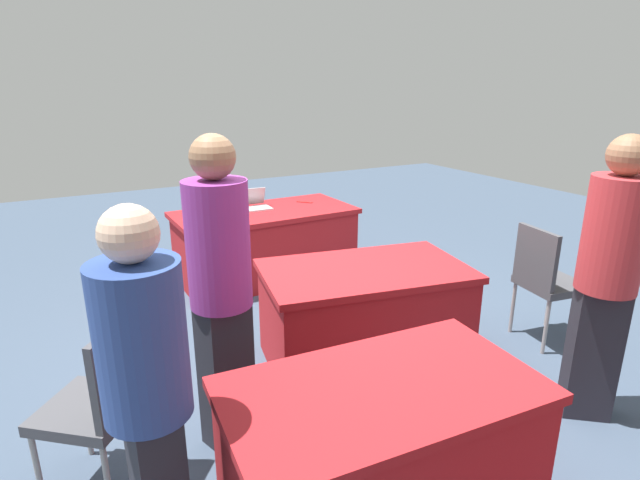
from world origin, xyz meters
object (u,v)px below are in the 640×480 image
at_px(table_mid_left, 380,454).
at_px(person_attendee_standing, 221,281).
at_px(table_back_left, 364,314).
at_px(chair_aisle, 546,277).
at_px(yarn_ball, 234,207).
at_px(laptop_silver, 254,205).
at_px(scissors_red, 305,202).
at_px(person_presenter, 147,387).
at_px(chair_near_front, 101,398).
at_px(table_foreground, 266,244).
at_px(person_attendee_browsing, 608,268).

relative_size(table_mid_left, person_attendee_standing, 0.83).
bearing_deg(table_back_left, chair_aisle, 162.73).
bearing_deg(table_mid_left, yarn_ball, -97.79).
xyz_separation_m(laptop_silver, scissors_red, (-0.60, 0.01, -0.04)).
bearing_deg(person_presenter, yarn_ball, -29.68).
xyz_separation_m(table_mid_left, yarn_ball, (-0.45, -3.26, 0.44)).
relative_size(person_presenter, scissors_red, 9.10).
height_order(person_presenter, scissors_red, person_presenter).
height_order(table_mid_left, chair_near_front, chair_near_front).
distance_m(table_foreground, laptop_silver, 0.44).
xyz_separation_m(table_back_left, person_presenter, (1.71, 1.05, 0.54)).
bearing_deg(table_back_left, person_attendee_standing, 17.48).
bearing_deg(scissors_red, laptop_silver, -133.41).
relative_size(table_foreground, person_presenter, 1.15).
bearing_deg(person_attendee_browsing, laptop_silver, -35.74).
height_order(table_mid_left, laptop_silver, laptop_silver).
bearing_deg(person_attendee_standing, yarn_ball, 51.28).
distance_m(yarn_ball, scissors_red, 0.87).
height_order(yarn_ball, scissors_red, yarn_ball).
bearing_deg(chair_near_front, person_attendee_standing, -44.75).
bearing_deg(laptop_silver, person_attendee_browsing, 107.15).
relative_size(laptop_silver, yarn_ball, 2.46).
relative_size(person_attendee_browsing, laptop_silver, 5.44).
distance_m(table_foreground, person_attendee_browsing, 3.35).
xyz_separation_m(table_mid_left, person_attendee_browsing, (-1.63, -0.05, 0.62)).
distance_m(table_foreground, table_mid_left, 3.31).
bearing_deg(yarn_ball, person_attendee_standing, 69.41).
height_order(person_attendee_standing, laptop_silver, person_attendee_standing).
bearing_deg(person_attendee_browsing, yarn_ball, -31.14).
xyz_separation_m(table_foreground, table_back_left, (0.01, 1.94, 0.00)).
bearing_deg(chair_near_front, table_mid_left, -87.64).
bearing_deg(person_attendee_browsing, table_foreground, -36.11).
height_order(laptop_silver, scissors_red, laptop_silver).
bearing_deg(chair_aisle, person_attendee_standing, -82.22).
xyz_separation_m(chair_near_front, person_attendee_standing, (-0.67, -0.07, 0.48)).
bearing_deg(person_attendee_browsing, chair_near_front, 22.50).
relative_size(table_mid_left, person_presenter, 0.91).
bearing_deg(person_attendee_standing, person_presenter, -145.51).
bearing_deg(table_back_left, yarn_ball, -81.20).
bearing_deg(person_attendee_standing, laptop_silver, 46.87).
bearing_deg(scissors_red, yarn_ball, -126.79).
bearing_deg(person_attendee_standing, scissors_red, 36.39).
relative_size(yarn_ball, scissors_red, 0.73).
height_order(chair_near_front, yarn_ball, chair_near_front).
xyz_separation_m(chair_aisle, laptop_silver, (1.48, -2.52, 0.23)).
height_order(person_presenter, person_attendee_browsing, person_attendee_browsing).
bearing_deg(chair_aisle, person_attendee_browsing, -25.54).
distance_m(laptop_silver, scissors_red, 0.60).
distance_m(person_presenter, yarn_ball, 3.34).
bearing_deg(person_presenter, laptop_silver, -32.83).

